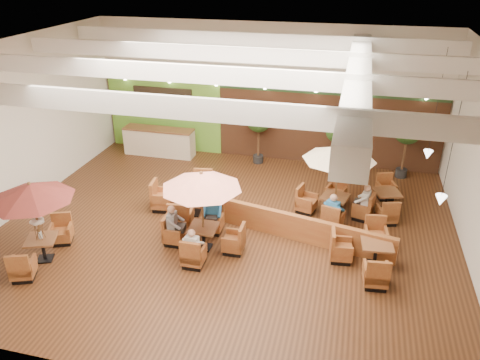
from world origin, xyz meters
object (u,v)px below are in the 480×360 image
(topiary_1, at_px, (337,133))
(booth_divider, at_px, (296,227))
(table_4, at_px, (365,253))
(table_2, at_px, (338,168))
(table_1, at_px, (202,197))
(service_counter, at_px, (159,142))
(topiary_0, at_px, (259,122))
(table_3, at_px, (184,200))
(diner_2, at_px, (174,221))
(topiary_2, at_px, (408,133))
(diner_3, at_px, (333,208))
(diner_4, at_px, (364,198))
(diner_1, at_px, (212,210))
(table_5, at_px, (386,201))
(table_0, at_px, (33,202))
(diner_0, at_px, (193,243))

(topiary_1, bearing_deg, booth_divider, -98.39)
(table_4, bearing_deg, table_2, 105.67)
(table_2, bearing_deg, table_1, -126.54)
(service_counter, distance_m, topiary_1, 7.43)
(topiary_0, bearing_deg, table_2, -47.50)
(table_3, distance_m, topiary_0, 5.06)
(booth_divider, height_order, table_3, table_3)
(service_counter, xyz_separation_m, table_2, (7.60, -3.44, 1.13))
(table_3, xyz_separation_m, diner_2, (0.37, -1.83, 0.30))
(topiary_0, distance_m, topiary_2, 5.65)
(table_2, distance_m, diner_3, 1.32)
(table_3, bearing_deg, diner_4, 2.35)
(service_counter, bearing_deg, diner_1, -53.15)
(table_5, bearing_deg, table_3, 177.61)
(table_3, height_order, diner_2, table_3)
(table_2, xyz_separation_m, diner_2, (-4.47, -2.84, -0.95))
(table_4, bearing_deg, diner_3, 116.14)
(table_5, bearing_deg, diner_1, -170.30)
(topiary_1, bearing_deg, diner_2, -123.16)
(diner_3, distance_m, diner_4, 1.29)
(booth_divider, height_order, diner_4, diner_4)
(table_3, bearing_deg, diner_1, -43.72)
(diner_4, bearing_deg, booth_divider, 144.28)
(table_0, bearing_deg, table_1, 0.29)
(table_2, relative_size, topiary_0, 1.08)
(table_2, relative_size, diner_0, 3.50)
(booth_divider, xyz_separation_m, topiary_1, (0.79, 5.36, 1.15))
(topiary_2, bearing_deg, table_5, -102.92)
(topiary_2, xyz_separation_m, diner_3, (-2.32, -4.55, -1.05))
(table_5, relative_size, diner_1, 2.99)
(diner_3, bearing_deg, service_counter, 174.22)
(table_5, xyz_separation_m, topiary_1, (-1.90, 2.85, 1.23))
(diner_1, distance_m, diner_4, 4.88)
(table_0, height_order, table_5, table_0)
(table_4, distance_m, topiary_2, 6.45)
(diner_2, bearing_deg, diner_3, 107.24)
(table_0, bearing_deg, table_3, 28.88)
(table_1, relative_size, diner_1, 2.99)
(table_5, bearing_deg, booth_divider, -154.78)
(service_counter, relative_size, diner_3, 3.73)
(table_1, bearing_deg, diner_0, -90.67)
(topiary_0, height_order, diner_1, topiary_0)
(topiary_0, relative_size, diner_0, 3.24)
(diner_0, bearing_deg, table_2, 52.52)
(diner_0, bearing_deg, table_5, 47.02)
(table_4, xyz_separation_m, topiary_2, (1.30, 6.14, 1.46))
(diner_0, bearing_deg, diner_4, 46.00)
(table_5, xyz_separation_m, diner_0, (-5.23, -4.53, 0.40))
(topiary_1, xyz_separation_m, diner_4, (1.15, -3.64, -0.81))
(topiary_2, relative_size, diner_1, 2.94)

